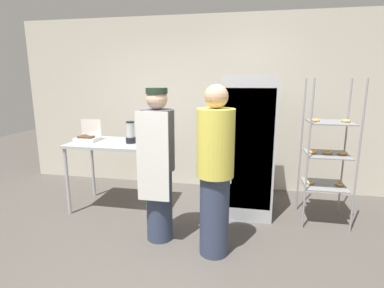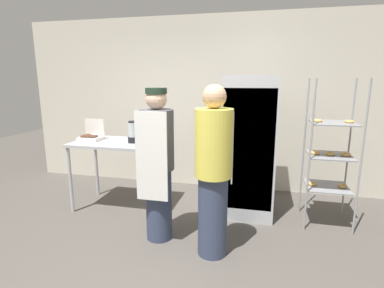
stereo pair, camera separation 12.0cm
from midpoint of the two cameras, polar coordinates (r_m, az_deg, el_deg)
ground_plane at (r=3.08m, az=-3.60°, el=-22.71°), size 14.00×14.00×0.00m
back_wall at (r=4.91m, az=4.48°, el=7.61°), size 6.40×0.12×2.74m
refrigerator at (r=3.98m, az=11.71°, el=-0.46°), size 0.66×0.75×1.81m
baking_rack at (r=3.97m, az=25.59°, el=-1.89°), size 0.55×0.54×1.78m
prep_counter at (r=4.19m, az=-13.08°, el=-0.93°), size 1.18×0.73×0.94m
donut_box at (r=4.36m, az=-18.01°, el=1.33°), size 0.30×0.24×0.28m
blender_pitcher at (r=4.03m, az=-10.41°, el=2.08°), size 0.13×0.13×0.29m
person_baker at (r=3.24m, az=-5.50°, el=-3.73°), size 0.35×0.37×1.68m
person_customer at (r=2.94m, az=5.25°, el=-5.32°), size 0.36×0.36×1.72m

